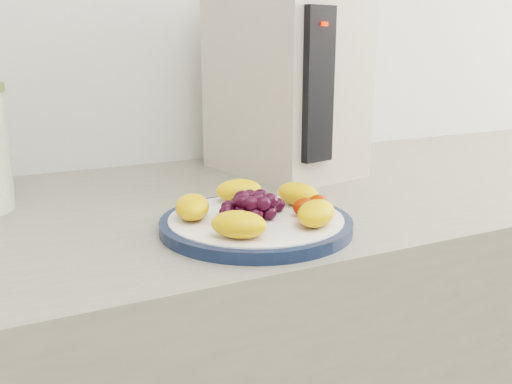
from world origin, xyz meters
name	(u,v)px	position (x,y,z in m)	size (l,w,h in m)	color
plate_rim	(256,224)	(-0.03, 1.04, 0.91)	(0.24, 0.24, 0.01)	#13213E
plate_face	(256,224)	(-0.03, 1.04, 0.91)	(0.22, 0.22, 0.02)	white
appliance_body	(284,83)	(0.17, 1.32, 1.06)	(0.18, 0.26, 0.32)	beige
appliance_panel	(318,86)	(0.15, 1.18, 1.07)	(0.06, 0.02, 0.24)	black
appliance_led	(324,24)	(0.15, 1.17, 1.16)	(0.01, 0.01, 0.01)	#FF0C05
fruit_plate	(259,205)	(-0.03, 1.04, 0.93)	(0.21, 0.20, 0.03)	orange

